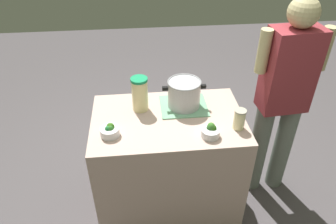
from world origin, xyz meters
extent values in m
plane|color=#534D50|center=(0.00, 0.00, 0.00)|extent=(8.00, 8.00, 0.00)
cube|color=#C7A798|center=(0.00, 0.00, 0.44)|extent=(1.02, 0.67, 0.88)
cube|color=#78B58B|center=(0.12, 0.13, 0.89)|extent=(0.33, 0.29, 0.01)
cylinder|color=#B7B7BC|center=(0.12, 0.13, 0.98)|extent=(0.22, 0.22, 0.19)
torus|color=#99999E|center=(0.12, 0.13, 1.08)|extent=(0.23, 0.23, 0.01)
cube|color=black|center=(-0.01, 0.13, 1.04)|extent=(0.04, 0.02, 0.02)
cube|color=black|center=(0.25, 0.13, 1.04)|extent=(0.04, 0.02, 0.02)
cylinder|color=beige|center=(-0.18, 0.13, 1.00)|extent=(0.11, 0.11, 0.23)
cylinder|color=#148A52|center=(-0.18, 0.13, 1.12)|extent=(0.11, 0.11, 0.02)
ellipsoid|color=yellow|center=(-0.16, 0.13, 1.04)|extent=(0.04, 0.04, 0.01)
cylinder|color=beige|center=(0.44, -0.15, 0.95)|extent=(0.07, 0.07, 0.13)
cylinder|color=#B2AD99|center=(0.44, -0.15, 1.02)|extent=(0.08, 0.08, 0.01)
cylinder|color=silver|center=(0.24, -0.21, 0.91)|extent=(0.12, 0.12, 0.05)
ellipsoid|color=#356B2E|center=(0.24, -0.20, 0.94)|extent=(0.05, 0.05, 0.05)
ellipsoid|color=#3D792A|center=(0.25, -0.20, 0.94)|extent=(0.05, 0.05, 0.06)
ellipsoid|color=#346C1C|center=(0.26, -0.20, 0.93)|extent=(0.04, 0.04, 0.05)
cylinder|color=silver|center=(-0.38, -0.14, 0.91)|extent=(0.12, 0.12, 0.05)
ellipsoid|color=#35661A|center=(-0.37, -0.13, 0.94)|extent=(0.05, 0.05, 0.06)
ellipsoid|color=#267637|center=(-0.38, -0.15, 0.93)|extent=(0.04, 0.04, 0.05)
ellipsoid|color=#36802D|center=(-0.37, -0.14, 0.93)|extent=(0.04, 0.04, 0.05)
cylinder|color=gray|center=(0.75, 0.14, 0.41)|extent=(0.14, 0.14, 0.81)
cylinder|color=gray|center=(0.95, 0.14, 0.41)|extent=(0.14, 0.14, 0.81)
cube|color=maroon|center=(0.85, 0.14, 1.12)|extent=(0.35, 0.23, 0.61)
sphere|color=tan|center=(0.85, 0.14, 1.52)|extent=(0.20, 0.20, 0.20)
cylinder|color=tan|center=(0.64, 0.14, 1.27)|extent=(0.08, 0.08, 0.30)
cylinder|color=tan|center=(1.06, 0.14, 1.27)|extent=(0.08, 0.08, 0.30)
camera|label=1|loc=(-0.18, -1.72, 2.16)|focal=34.33mm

